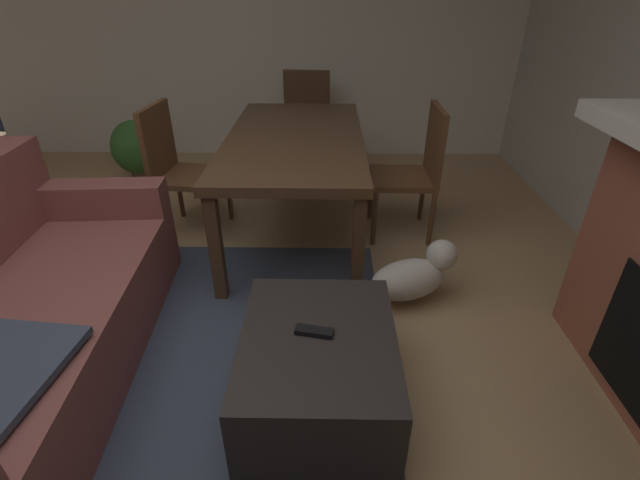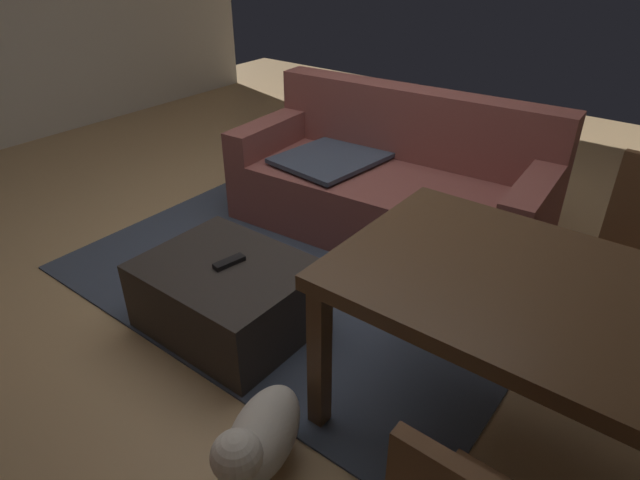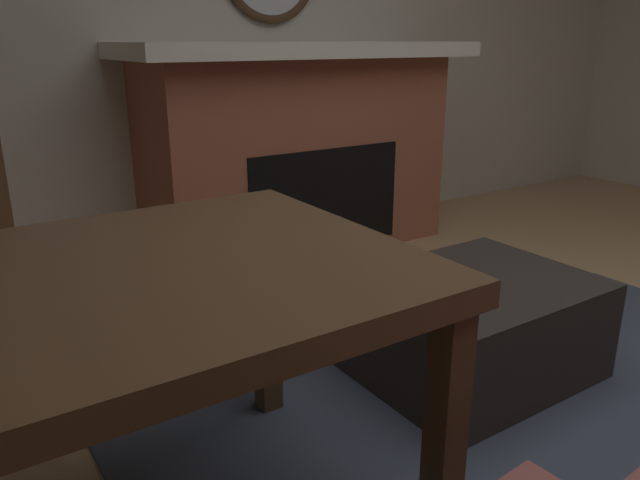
# 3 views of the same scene
# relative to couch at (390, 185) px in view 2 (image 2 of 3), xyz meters

# --- Properties ---
(floor) EXTENTS (8.34, 8.34, 0.00)m
(floor) POSITION_rel_couch_xyz_m (-0.16, -0.73, -0.31)
(floor) COLOR tan
(area_rug) EXTENTS (2.60, 2.00, 0.01)m
(area_rug) POSITION_rel_couch_xyz_m (-0.09, -0.72, -0.31)
(area_rug) COLOR #3D475B
(area_rug) RESTS_ON ground
(couch) EXTENTS (2.04, 1.02, 0.88)m
(couch) POSITION_rel_couch_xyz_m (0.00, 0.00, 0.00)
(couch) COLOR #8C4C47
(couch) RESTS_ON ground
(ottoman_coffee_table) EXTENTS (0.81, 0.65, 0.37)m
(ottoman_coffee_table) POSITION_rel_couch_xyz_m (-0.09, -1.39, -0.13)
(ottoman_coffee_table) COLOR #2D2826
(ottoman_coffee_table) RESTS_ON ground
(tv_remote) EXTENTS (0.08, 0.17, 0.02)m
(tv_remote) POSITION_rel_couch_xyz_m (-0.08, -1.37, 0.07)
(tv_remote) COLOR black
(tv_remote) RESTS_ON ottoman_coffee_table
(dining_table) EXTENTS (1.81, 0.92, 0.74)m
(dining_table) POSITION_rel_couch_xyz_m (1.49, -1.19, 0.35)
(dining_table) COLOR #513823
(dining_table) RESTS_ON ground
(small_dog) EXTENTS (0.37, 0.53, 0.33)m
(small_dog) POSITION_rel_couch_xyz_m (0.63, -1.92, -0.12)
(small_dog) COLOR silver
(small_dog) RESTS_ON ground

